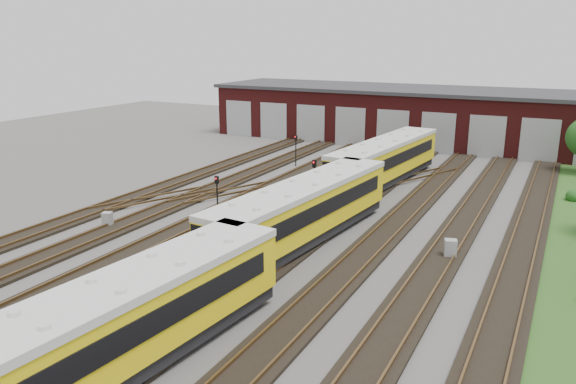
% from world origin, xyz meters
% --- Properties ---
extents(ground, '(120.00, 120.00, 0.00)m').
position_xyz_m(ground, '(0.00, 0.00, 0.00)').
color(ground, '#494744').
rests_on(ground, ground).
extents(track_network, '(30.40, 70.00, 0.33)m').
position_xyz_m(track_network, '(-0.17, 0.59, 0.11)').
color(track_network, black).
rests_on(track_network, ground).
extents(maintenance_shed, '(51.00, 12.50, 6.35)m').
position_xyz_m(maintenance_shed, '(-0.01, 39.97, 3.20)').
color(maintenance_shed, '#521414').
rests_on(maintenance_shed, ground).
extents(metro_train, '(4.71, 48.85, 3.44)m').
position_xyz_m(metro_train, '(2.00, 2.73, 2.09)').
color(metro_train, black).
rests_on(metro_train, ground).
extents(signal_mast_0, '(0.26, 0.24, 3.16)m').
position_xyz_m(signal_mast_0, '(-5.09, 3.99, 2.03)').
color(signal_mast_0, black).
rests_on(signal_mast_0, ground).
extents(signal_mast_1, '(0.29, 0.28, 3.05)m').
position_xyz_m(signal_mast_1, '(-7.82, 21.55, 1.96)').
color(signal_mast_1, black).
rests_on(signal_mast_1, ground).
extents(signal_mast_2, '(0.30, 0.28, 3.34)m').
position_xyz_m(signal_mast_2, '(-1.02, 10.86, 2.15)').
color(signal_mast_2, black).
rests_on(signal_mast_2, ground).
extents(signal_mast_3, '(0.26, 0.24, 3.12)m').
position_xyz_m(signal_mast_3, '(2.22, 18.21, 2.00)').
color(signal_mast_3, black).
rests_on(signal_mast_3, ground).
extents(relay_cabinet_0, '(0.73, 0.67, 1.00)m').
position_xyz_m(relay_cabinet_0, '(-10.88, -0.37, 0.50)').
color(relay_cabinet_0, '#95989A').
rests_on(relay_cabinet_0, ground).
extents(relay_cabinet_1, '(0.81, 0.74, 1.11)m').
position_xyz_m(relay_cabinet_1, '(-3.44, 11.14, 0.55)').
color(relay_cabinet_1, '#95989A').
rests_on(relay_cabinet_1, ground).
extents(relay_cabinet_2, '(0.63, 0.55, 0.92)m').
position_xyz_m(relay_cabinet_2, '(-1.91, 2.42, 0.46)').
color(relay_cabinet_2, '#95989A').
rests_on(relay_cabinet_2, ground).
extents(relay_cabinet_3, '(0.74, 0.69, 0.98)m').
position_xyz_m(relay_cabinet_3, '(3.29, 28.02, 0.49)').
color(relay_cabinet_3, '#95989A').
rests_on(relay_cabinet_3, ground).
extents(relay_cabinet_4, '(0.81, 0.74, 1.12)m').
position_xyz_m(relay_cabinet_4, '(10.43, 4.35, 0.56)').
color(relay_cabinet_4, '#95989A').
rests_on(relay_cabinet_4, ground).
extents(bush_1, '(1.07, 1.07, 1.07)m').
position_xyz_m(bush_1, '(16.44, 20.40, 0.53)').
color(bush_1, '#1A4012').
rests_on(bush_1, ground).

